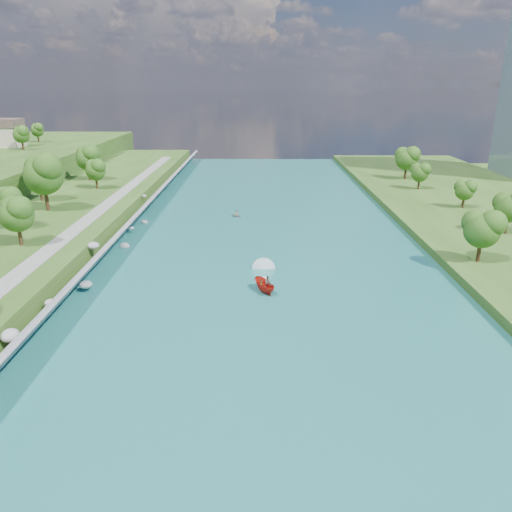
{
  "coord_description": "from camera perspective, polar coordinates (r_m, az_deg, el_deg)",
  "views": [
    {
      "loc": [
        -1.07,
        -52.71,
        27.0
      ],
      "look_at": [
        -1.44,
        18.55,
        2.5
      ],
      "focal_mm": 35.0,
      "sensor_mm": 36.0,
      "label": 1
    }
  ],
  "objects": [
    {
      "name": "motorboat",
      "position": [
        69.55,
        0.94,
        -3.09
      ],
      "size": [
        3.6,
        19.23,
        2.03
      ],
      "rotation": [
        0.0,
        0.0,
        3.58
      ],
      "color": "#AA180D",
      "rests_on": "river_water"
    },
    {
      "name": "ground",
      "position": [
        59.23,
        1.31,
        -8.15
      ],
      "size": [
        260.0,
        260.0,
        0.0
      ],
      "primitive_type": "plane",
      "color": "#2D5119",
      "rests_on": "ground"
    },
    {
      "name": "trees_east",
      "position": [
        97.56,
        23.84,
        4.96
      ],
      "size": [
        17.17,
        133.49,
        10.85
      ],
      "color": "#244713",
      "rests_on": "berm_east"
    },
    {
      "name": "riverside_path",
      "position": [
        82.61,
        -22.08,
        1.05
      ],
      "size": [
        3.0,
        200.0,
        0.1
      ],
      "primitive_type": "cube",
      "color": "gray",
      "rests_on": "berm_west"
    },
    {
      "name": "river_water",
      "position": [
        77.55,
        1.07,
        -1.37
      ],
      "size": [
        55.0,
        240.0,
        0.1
      ],
      "primitive_type": "cube",
      "color": "#18585C",
      "rests_on": "ground"
    },
    {
      "name": "riprap_bank",
      "position": [
        79.93,
        -17.79,
        -0.33
      ],
      "size": [
        4.75,
        236.0,
        4.71
      ],
      "color": "slate",
      "rests_on": "ground"
    },
    {
      "name": "raft",
      "position": [
        107.79,
        -2.22,
        4.69
      ],
      "size": [
        3.1,
        3.22,
        1.54
      ],
      "rotation": [
        0.0,
        0.0,
        0.68
      ],
      "color": "#909498",
      "rests_on": "river_water"
    }
  ]
}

